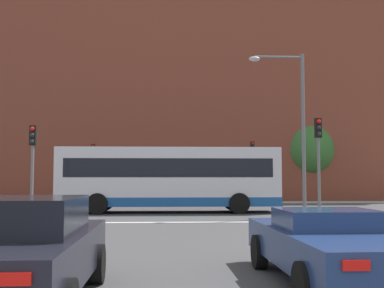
# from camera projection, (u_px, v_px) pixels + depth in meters

# --- Properties ---
(stop_line_strip) EXTENTS (8.57, 0.30, 0.01)m
(stop_line_strip) POSITION_uv_depth(u_px,v_px,m) (176.00, 222.00, 18.61)
(stop_line_strip) COLOR silver
(stop_line_strip) RESTS_ON ground_plane
(far_pavement) EXTENTS (69.52, 2.50, 0.01)m
(far_pavement) POSITION_uv_depth(u_px,v_px,m) (173.00, 203.00, 33.24)
(far_pavement) COLOR #A09B91
(far_pavement) RESTS_ON ground_plane
(brick_civic_building) EXTENTS (46.06, 16.45, 26.09)m
(brick_civic_building) POSITION_uv_depth(u_px,v_px,m) (175.00, 91.00, 44.82)
(brick_civic_building) COLOR brown
(brick_civic_building) RESTS_ON ground_plane
(car_saloon_left) EXTENTS (1.99, 4.41, 1.46)m
(car_saloon_left) POSITION_uv_depth(u_px,v_px,m) (21.00, 250.00, 6.51)
(car_saloon_left) COLOR black
(car_saloon_left) RESTS_ON ground_plane
(car_roadster_right) EXTENTS (2.01, 4.77, 1.21)m
(car_roadster_right) POSITION_uv_depth(u_px,v_px,m) (330.00, 245.00, 7.81)
(car_roadster_right) COLOR navy
(car_roadster_right) RESTS_ON ground_plane
(bus_crossing_lead) EXTENTS (10.84, 2.69, 3.20)m
(bus_crossing_lead) POSITION_uv_depth(u_px,v_px,m) (169.00, 178.00, 24.01)
(bus_crossing_lead) COLOR silver
(bus_crossing_lead) RESTS_ON ground_plane
(traffic_light_near_left) EXTENTS (0.26, 0.31, 3.82)m
(traffic_light_near_left) POSITION_uv_depth(u_px,v_px,m) (32.00, 156.00, 19.15)
(traffic_light_near_left) COLOR slate
(traffic_light_near_left) RESTS_ON ground_plane
(traffic_light_far_left) EXTENTS (0.26, 0.31, 4.02)m
(traffic_light_far_left) POSITION_uv_depth(u_px,v_px,m) (93.00, 163.00, 32.78)
(traffic_light_far_left) COLOR slate
(traffic_light_far_left) RESTS_ON ground_plane
(traffic_light_near_right) EXTENTS (0.26, 0.31, 4.15)m
(traffic_light_near_right) POSITION_uv_depth(u_px,v_px,m) (319.00, 151.00, 19.52)
(traffic_light_near_right) COLOR slate
(traffic_light_near_right) RESTS_ON ground_plane
(traffic_light_far_right) EXTENTS (0.26, 0.31, 4.21)m
(traffic_light_far_right) POSITION_uv_depth(u_px,v_px,m) (252.00, 161.00, 32.94)
(traffic_light_far_right) COLOR slate
(traffic_light_far_right) RESTS_ON ground_plane
(street_lamp_junction) EXTENTS (2.49, 0.36, 7.27)m
(street_lamp_junction) POSITION_uv_depth(u_px,v_px,m) (293.00, 116.00, 21.37)
(street_lamp_junction) COLOR slate
(street_lamp_junction) RESTS_ON ground_plane
(pedestrian_waiting) EXTENTS (0.44, 0.44, 1.73)m
(pedestrian_waiting) POSITION_uv_depth(u_px,v_px,m) (264.00, 188.00, 33.40)
(pedestrian_waiting) COLOR black
(pedestrian_waiting) RESTS_ON ground_plane
(pedestrian_walking_east) EXTENTS (0.44, 0.43, 1.76)m
(pedestrian_walking_east) POSITION_uv_depth(u_px,v_px,m) (147.00, 188.00, 33.08)
(pedestrian_walking_east) COLOR black
(pedestrian_walking_east) RESTS_ON ground_plane
(pedestrian_walking_west) EXTENTS (0.43, 0.29, 1.64)m
(pedestrian_walking_west) POSITION_uv_depth(u_px,v_px,m) (228.00, 189.00, 32.70)
(pedestrian_walking_west) COLOR brown
(pedestrian_walking_west) RESTS_ON ground_plane
(tree_by_building) EXTENTS (4.12, 4.12, 6.08)m
(tree_by_building) POSITION_uv_depth(u_px,v_px,m) (308.00, 150.00, 38.14)
(tree_by_building) COLOR #4C3823
(tree_by_building) RESTS_ON ground_plane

